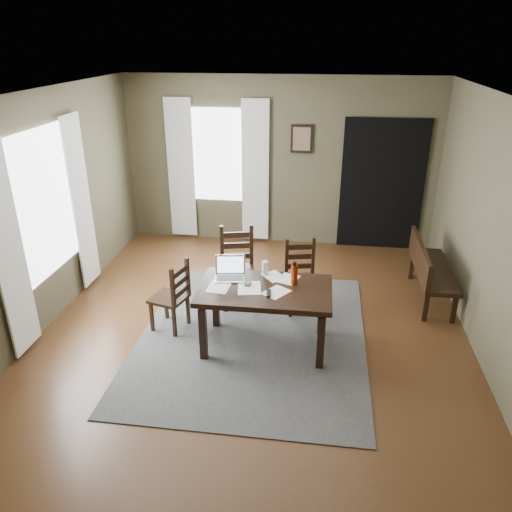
# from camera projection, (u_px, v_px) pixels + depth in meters

# --- Properties ---
(ground) EXTENTS (5.00, 6.00, 0.01)m
(ground) POSITION_uv_depth(u_px,v_px,m) (252.00, 336.00, 5.86)
(ground) COLOR #492C16
(room_shell) EXTENTS (5.02, 6.02, 2.71)m
(room_shell) POSITION_uv_depth(u_px,v_px,m) (252.00, 188.00, 5.13)
(room_shell) COLOR #4E4A33
(room_shell) RESTS_ON ground
(rug) EXTENTS (2.60, 3.20, 0.01)m
(rug) POSITION_uv_depth(u_px,v_px,m) (252.00, 336.00, 5.86)
(rug) COLOR #404040
(rug) RESTS_ON ground
(dining_table) EXTENTS (1.45, 0.88, 0.72)m
(dining_table) POSITION_uv_depth(u_px,v_px,m) (265.00, 295.00, 5.43)
(dining_table) COLOR black
(dining_table) RESTS_ON rug
(chair_end) EXTENTS (0.47, 0.47, 0.88)m
(chair_end) POSITION_uv_depth(u_px,v_px,m) (172.00, 297.00, 5.84)
(chair_end) COLOR black
(chair_end) RESTS_ON rug
(chair_back_left) EXTENTS (0.54, 0.54, 1.02)m
(chair_back_left) POSITION_uv_depth(u_px,v_px,m) (238.00, 268.00, 6.40)
(chair_back_left) COLOR black
(chair_back_left) RESTS_ON rug
(chair_back_right) EXTENTS (0.48, 0.48, 0.91)m
(chair_back_right) POSITION_uv_depth(u_px,v_px,m) (301.00, 277.00, 6.28)
(chair_back_right) COLOR black
(chair_back_right) RESTS_ON rug
(bench) EXTENTS (0.44, 1.38, 0.78)m
(bench) POSITION_uv_depth(u_px,v_px,m) (428.00, 267.00, 6.52)
(bench) COLOR black
(bench) RESTS_ON ground
(laptop) EXTENTS (0.38, 0.32, 0.23)m
(laptop) POSITION_uv_depth(u_px,v_px,m) (230.00, 272.00, 5.62)
(laptop) COLOR #B7B7BC
(laptop) RESTS_ON dining_table
(computer_mouse) EXTENTS (0.06, 0.09, 0.03)m
(computer_mouse) POSITION_uv_depth(u_px,v_px,m) (248.00, 284.00, 5.45)
(computer_mouse) COLOR #3F3F42
(computer_mouse) RESTS_ON dining_table
(tv_remote) EXTENTS (0.06, 0.17, 0.02)m
(tv_remote) POSITION_uv_depth(u_px,v_px,m) (269.00, 293.00, 5.27)
(tv_remote) COLOR black
(tv_remote) RESTS_ON dining_table
(drinking_glass) EXTENTS (0.07, 0.07, 0.16)m
(drinking_glass) POSITION_uv_depth(u_px,v_px,m) (265.00, 268.00, 5.68)
(drinking_glass) COLOR silver
(drinking_glass) RESTS_ON dining_table
(water_bottle) EXTENTS (0.09, 0.09, 0.26)m
(water_bottle) POSITION_uv_depth(u_px,v_px,m) (294.00, 274.00, 5.44)
(water_bottle) COLOR #AA320D
(water_bottle) RESTS_ON dining_table
(paper_a) EXTENTS (0.25, 0.32, 0.00)m
(paper_a) POSITION_uv_depth(u_px,v_px,m) (219.00, 287.00, 5.42)
(paper_a) COLOR white
(paper_a) RESTS_ON dining_table
(paper_b) EXTENTS (0.33, 0.35, 0.00)m
(paper_b) POSITION_uv_depth(u_px,v_px,m) (276.00, 292.00, 5.31)
(paper_b) COLOR white
(paper_b) RESTS_ON dining_table
(paper_c) EXTENTS (0.32, 0.33, 0.00)m
(paper_c) POSITION_uv_depth(u_px,v_px,m) (274.00, 276.00, 5.65)
(paper_c) COLOR white
(paper_c) RESTS_ON dining_table
(paper_d) EXTENTS (0.28, 0.32, 0.00)m
(paper_d) POSITION_uv_depth(u_px,v_px,m) (288.00, 279.00, 5.60)
(paper_d) COLOR white
(paper_d) RESTS_ON dining_table
(paper_e) EXTENTS (0.29, 0.36, 0.00)m
(paper_e) POSITION_uv_depth(u_px,v_px,m) (249.00, 288.00, 5.39)
(paper_e) COLOR white
(paper_e) RESTS_ON dining_table
(window_left) EXTENTS (0.01, 1.30, 1.70)m
(window_left) POSITION_uv_depth(u_px,v_px,m) (43.00, 204.00, 5.76)
(window_left) COLOR white
(window_left) RESTS_ON ground
(window_back) EXTENTS (1.00, 0.01, 1.50)m
(window_back) POSITION_uv_depth(u_px,v_px,m) (218.00, 155.00, 8.08)
(window_back) COLOR white
(window_back) RESTS_ON ground
(curtain_left_near) EXTENTS (0.03, 0.48, 2.30)m
(curtain_left_near) POSITION_uv_depth(u_px,v_px,m) (9.00, 252.00, 5.12)
(curtain_left_near) COLOR silver
(curtain_left_near) RESTS_ON ground
(curtain_left_far) EXTENTS (0.03, 0.48, 2.30)m
(curtain_left_far) POSITION_uv_depth(u_px,v_px,m) (81.00, 203.00, 6.60)
(curtain_left_far) COLOR silver
(curtain_left_far) RESTS_ON ground
(curtain_back_left) EXTENTS (0.44, 0.03, 2.30)m
(curtain_back_left) POSITION_uv_depth(u_px,v_px,m) (181.00, 170.00, 8.23)
(curtain_back_left) COLOR silver
(curtain_back_left) RESTS_ON ground
(curtain_back_right) EXTENTS (0.44, 0.03, 2.30)m
(curtain_back_right) POSITION_uv_depth(u_px,v_px,m) (255.00, 172.00, 8.08)
(curtain_back_right) COLOR silver
(curtain_back_right) RESTS_ON ground
(framed_picture) EXTENTS (0.34, 0.03, 0.44)m
(framed_picture) POSITION_uv_depth(u_px,v_px,m) (302.00, 139.00, 7.79)
(framed_picture) COLOR black
(framed_picture) RESTS_ON ground
(doorway_back) EXTENTS (1.30, 0.03, 2.10)m
(doorway_back) POSITION_uv_depth(u_px,v_px,m) (382.00, 185.00, 7.91)
(doorway_back) COLOR black
(doorway_back) RESTS_ON ground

